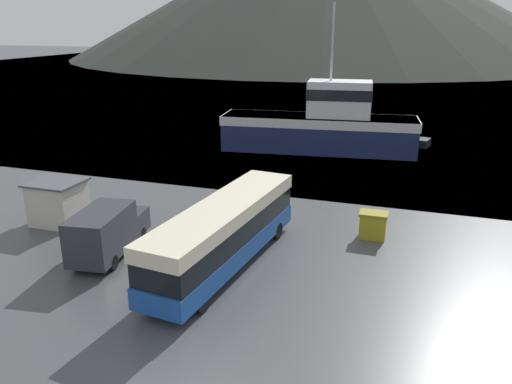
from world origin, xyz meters
TOP-DOWN VIEW (x-y plane):
  - water_surface at (0.00, 139.35)m, footprint 240.00×240.00m
  - tour_bus at (-2.60, 8.89)m, footprint 3.65×11.49m
  - delivery_van at (-8.51, 8.16)m, footprint 2.74×5.74m
  - fishing_boat at (-2.59, 32.56)m, footprint 17.51×6.13m
  - storage_bin at (3.74, 14.40)m, footprint 1.49×1.03m
  - dock_kiosk at (-13.64, 10.96)m, footprint 2.86×2.61m
  - small_boat at (3.86, 37.55)m, footprint 5.92×3.03m

SIDE VIEW (x-z plane):
  - water_surface at x=0.00m, z-range 0.00..0.00m
  - small_boat at x=3.86m, z-range 0.00..0.75m
  - storage_bin at x=3.74m, z-range 0.01..1.46m
  - dock_kiosk at x=-13.64m, z-range 0.01..2.52m
  - delivery_van at x=-8.51m, z-range 0.06..2.57m
  - tour_bus at x=-2.60m, z-range 0.20..3.32m
  - fishing_boat at x=-2.59m, z-range -3.92..8.68m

